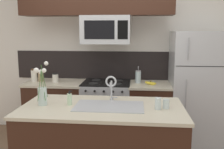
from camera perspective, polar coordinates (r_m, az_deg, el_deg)
The scene contains 19 objects.
rear_partition at distance 4.29m, azimuth 3.28°, elevation 4.14°, with size 5.20×0.10×2.60m, color silver.
splash_band at distance 4.28m, azimuth -0.79°, elevation 2.12°, with size 3.22×0.01×0.48m, color black.
back_counter_left at distance 4.30m, azimuth -12.54°, elevation -7.58°, with size 0.95×0.65×0.91m.
back_counter_right at distance 4.10m, azimuth 8.53°, elevation -8.32°, with size 0.66×0.65×0.91m.
stove_range at distance 4.12m, azimuth -1.27°, elevation -8.04°, with size 0.76×0.64×0.93m.
microwave at distance 3.89m, azimuth -1.38°, elevation 10.16°, with size 0.74×0.40×0.42m.
refrigerator at distance 4.12m, azimuth 19.18°, elevation -2.78°, with size 0.87×0.74×1.73m.
storage_jar_tall at distance 4.29m, azimuth -17.38°, elevation -0.15°, with size 0.10×0.10×0.21m.
storage_jar_medium at distance 4.27m, azimuth -15.96°, elevation -0.43°, with size 0.09×0.09×0.17m.
storage_jar_short at distance 4.14m, azimuth -12.82°, elevation -0.73°, with size 0.10×0.10×0.15m.
banana_bunch at distance 3.92m, azimuth 8.86°, elevation -1.97°, with size 0.19×0.16×0.08m.
french_press at distance 4.01m, azimuth 6.00°, elevation -0.50°, with size 0.09×0.09×0.27m.
island_counter at distance 2.95m, azimuth -2.20°, elevation -15.71°, with size 1.80×0.91×0.91m.
kitchen_sink at distance 2.80m, azimuth -0.65°, elevation -8.66°, with size 0.76×0.44×0.16m.
sink_faucet at distance 2.94m, azimuth -0.19°, elevation -2.37°, with size 0.14×0.14×0.31m.
dish_soap_bottle at distance 2.86m, azimuth -9.68°, elevation -5.54°, with size 0.06×0.05×0.16m.
drinking_glass at distance 2.71m, azimuth 10.48°, elevation -6.55°, with size 0.07×0.07×0.13m.
spare_glass at distance 2.76m, azimuth 12.27°, elevation -6.59°, with size 0.07×0.07×0.10m.
flower_vase at distance 2.90m, azimuth -15.65°, elevation -3.89°, with size 0.13×0.23×0.48m.
Camera 1 is at (0.47, -2.99, 1.74)m, focal length 40.00 mm.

